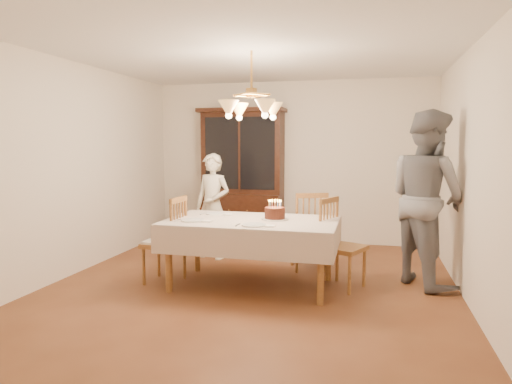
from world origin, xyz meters
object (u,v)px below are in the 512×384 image
(chair_far_side, at_px, (309,235))
(birthday_cake, at_px, (275,214))
(china_hutch, at_px, (243,178))
(elderly_woman, at_px, (213,206))
(dining_table, at_px, (252,226))

(chair_far_side, bearing_deg, birthday_cake, -109.38)
(birthday_cake, bearing_deg, china_hutch, 114.59)
(china_hutch, bearing_deg, chair_far_side, -47.50)
(elderly_woman, bearing_deg, chair_far_side, 4.56)
(china_hutch, distance_m, chair_far_side, 1.98)
(china_hutch, height_order, chair_far_side, china_hutch)
(dining_table, distance_m, birthday_cake, 0.30)
(china_hutch, xyz_separation_m, chair_far_side, (1.27, -1.39, -0.60))
(dining_table, bearing_deg, chair_far_side, 58.78)
(chair_far_side, xyz_separation_m, birthday_cake, (-0.28, -0.79, 0.38))
(chair_far_side, distance_m, elderly_woman, 1.43)
(dining_table, height_order, chair_far_side, chair_far_side)
(dining_table, height_order, china_hutch, china_hutch)
(dining_table, xyz_separation_m, chair_far_side, (0.52, 0.87, -0.24))
(china_hutch, xyz_separation_m, elderly_woman, (-0.11, -1.15, -0.31))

